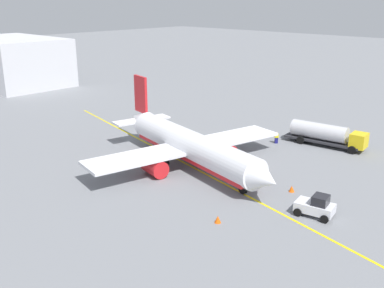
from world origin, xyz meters
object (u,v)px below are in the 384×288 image
object	(u,v)px
safety_cone_nose	(292,189)
pushback_tug	(316,206)
airplane	(190,146)
fuel_tanker	(326,134)
refueling_worker	(276,138)
safety_cone_wingtip	(218,219)

from	to	relation	value
safety_cone_nose	pushback_tug	bearing A→B (deg)	-35.37
airplane	safety_cone_nose	world-z (taller)	airplane
fuel_tanker	airplane	bearing A→B (deg)	-113.91
airplane	fuel_tanker	size ratio (longest dim) A/B	2.62
refueling_worker	airplane	bearing A→B (deg)	-100.05
safety_cone_nose	safety_cone_wingtip	size ratio (longest dim) A/B	1.00
fuel_tanker	safety_cone_wingtip	world-z (taller)	fuel_tanker
airplane	refueling_worker	world-z (taller)	airplane
airplane	safety_cone_nose	xyz separation A→B (m)	(13.50, 1.89, -2.25)
fuel_tanker	refueling_worker	xyz separation A→B (m)	(-5.71, -3.74, -0.91)
fuel_tanker	safety_cone_nose	world-z (taller)	fuel_tanker
safety_cone_nose	fuel_tanker	bearing A→B (deg)	106.58
refueling_worker	safety_cone_wingtip	distance (m)	26.07
refueling_worker	safety_cone_wingtip	world-z (taller)	refueling_worker
pushback_tug	fuel_tanker	bearing A→B (deg)	115.60
fuel_tanker	pushback_tug	world-z (taller)	fuel_tanker
fuel_tanker	safety_cone_nose	distance (m)	17.88
airplane	safety_cone_wingtip	bearing A→B (deg)	-36.26
pushback_tug	safety_cone_nose	bearing A→B (deg)	144.63
pushback_tug	refueling_worker	size ratio (longest dim) A/B	2.29
fuel_tanker	refueling_worker	world-z (taller)	fuel_tanker
airplane	safety_cone_nose	bearing A→B (deg)	7.98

